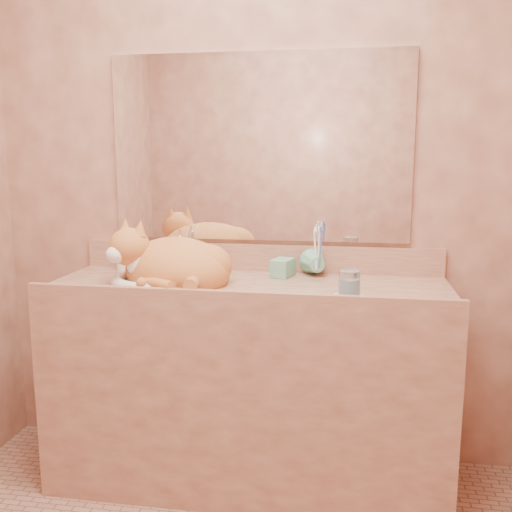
% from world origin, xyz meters
% --- Properties ---
extents(wall_back, '(2.40, 0.02, 2.50)m').
position_xyz_m(wall_back, '(0.00, 1.00, 1.25)').
color(wall_back, brown).
rests_on(wall_back, ground).
extents(vanity_counter, '(1.60, 0.55, 0.85)m').
position_xyz_m(vanity_counter, '(0.00, 0.72, 0.42)').
color(vanity_counter, brown).
rests_on(vanity_counter, floor).
extents(mirror, '(1.30, 0.02, 0.80)m').
position_xyz_m(mirror, '(0.00, 0.99, 1.39)').
color(mirror, white).
rests_on(mirror, wall_back).
extents(sink_basin, '(0.50, 0.43, 0.14)m').
position_xyz_m(sink_basin, '(-0.33, 0.70, 0.92)').
color(sink_basin, white).
rests_on(sink_basin, vanity_counter).
extents(faucet, '(0.05, 0.12, 0.17)m').
position_xyz_m(faucet, '(-0.33, 0.88, 0.94)').
color(faucet, silver).
rests_on(faucet, vanity_counter).
extents(cat, '(0.59, 0.54, 0.26)m').
position_xyz_m(cat, '(-0.32, 0.70, 0.93)').
color(cat, '#B7602A').
rests_on(cat, sink_basin).
extents(soap_dispenser, '(0.09, 0.09, 0.17)m').
position_xyz_m(soap_dispenser, '(0.11, 0.83, 0.93)').
color(soap_dispenser, '#6AAA8D').
rests_on(soap_dispenser, vanity_counter).
extents(toothbrush_cup, '(0.14, 0.14, 0.10)m').
position_xyz_m(toothbrush_cup, '(0.27, 0.88, 0.90)').
color(toothbrush_cup, '#6AAA8D').
rests_on(toothbrush_cup, vanity_counter).
extents(toothbrushes, '(0.04, 0.04, 0.22)m').
position_xyz_m(toothbrushes, '(0.27, 0.88, 0.98)').
color(toothbrushes, white).
rests_on(toothbrushes, toothbrush_cup).
extents(saucer, '(0.12, 0.12, 0.01)m').
position_xyz_m(saucer, '(0.40, 0.55, 0.85)').
color(saucer, white).
rests_on(saucer, vanity_counter).
extents(water_glass, '(0.08, 0.08, 0.09)m').
position_xyz_m(water_glass, '(0.40, 0.55, 0.91)').
color(water_glass, silver).
rests_on(water_glass, saucer).
extents(lotion_bottle, '(0.05, 0.05, 0.13)m').
position_xyz_m(lotion_bottle, '(-0.60, 0.89, 0.91)').
color(lotion_bottle, white).
rests_on(lotion_bottle, vanity_counter).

